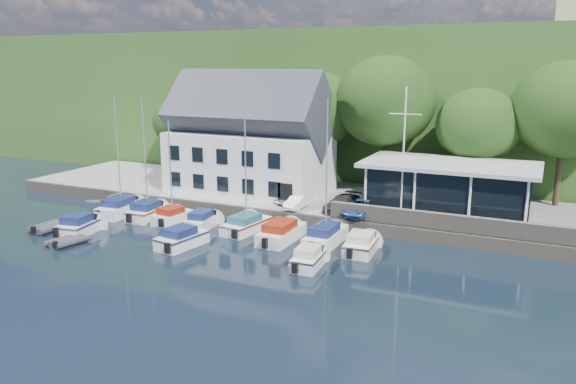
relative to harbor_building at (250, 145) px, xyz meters
The scene contains 33 objects.
ground 18.70m from the harbor_building, 67.01° to the right, with size 180.00×180.00×0.00m, color black.
quay 8.57m from the harbor_building, ahead, with size 60.00×13.00×1.00m, color #9B9B96.
quay_face 10.14m from the harbor_building, 38.16° to the right, with size 60.00×0.30×1.00m, color #6F6558.
hillside 46.11m from the harbor_building, 81.25° to the left, with size 160.00×75.00×16.00m, color #2E511E.
field_patch 56.60m from the harbor_building, 74.34° to the left, with size 50.00×30.00×0.30m, color olive.
harbor_building is the anchor object (origin of this frame).
club_pavilion 18.15m from the harbor_building, ahead, with size 13.20×7.20×4.10m, color black, non-canonical shape.
seawall 20.03m from the harbor_building, 15.03° to the right, with size 18.00×0.50×1.20m, color #6F6558.
gangway 13.23m from the harbor_building, 141.71° to the right, with size 1.20×6.00×1.40m, color silver, non-canonical shape.
car_silver 6.89m from the harbor_building, 27.07° to the right, with size 1.29×3.20×1.09m, color silver.
car_white 8.52m from the harbor_building, 30.35° to the right, with size 1.17×3.35×1.10m, color white.
car_dgrey 11.25m from the harbor_building, 17.19° to the right, with size 1.74×4.27×1.24m, color #2C2D31.
car_blue 13.13m from the harbor_building, 17.27° to the right, with size 1.54×3.91×1.34m, color navy.
flagpole 15.44m from the harbor_building, 13.15° to the right, with size 2.39×0.20×9.97m, color white, non-canonical shape.
tree_0 12.81m from the harbor_building, 154.90° to the left, with size 5.88×5.88×8.03m, color black, non-canonical shape.
tree_1 7.61m from the harbor_building, 141.75° to the left, with size 6.83×6.83×9.33m, color black, non-canonical shape.
tree_2 6.72m from the harbor_building, 46.29° to the left, with size 7.98×7.98×10.91m, color black, non-canonical shape.
tree_3 12.37m from the harbor_building, 24.42° to the left, with size 9.03×9.03×12.35m, color black, non-canonical shape.
tree_4 19.86m from the harbor_building, 14.76° to the left, with size 7.06×7.06×9.64m, color black, non-canonical shape.
tree_5 26.48m from the harbor_building, 13.29° to the left, with size 8.69×8.69×11.88m, color black, non-canonical shape.
boat_r1_0 11.68m from the harbor_building, 131.39° to the right, with size 2.17×6.88×9.38m, color white, non-canonical shape.
boat_r1_1 10.08m from the harbor_building, 118.85° to the right, with size 2.15×5.69×9.13m, color white, non-canonical shape.
boat_r1_2 9.34m from the harbor_building, 103.94° to the right, with size 1.79×4.93×8.20m, color white, non-canonical shape.
boat_r1_3 10.27m from the harbor_building, 85.45° to the right, with size 1.75×5.08×1.40m, color white, non-canonical shape.
boat_r1_4 9.70m from the harbor_building, 62.96° to the right, with size 2.07×6.29×8.47m, color white, non-canonical shape.
boat_r1_5 13.07m from the harbor_building, 50.49° to the right, with size 2.17×6.88×1.50m, color white, non-canonical shape.
boat_r1_6 14.23m from the harbor_building, 39.11° to the right, with size 1.97×7.06×9.47m, color white, non-canonical shape.
boat_r1_7 17.42m from the harbor_building, 34.37° to the right, with size 2.01×5.28×1.43m, color white, non-canonical shape.
boat_r2_0 16.58m from the harbor_building, 115.28° to the right, with size 2.13×5.14×1.52m, color white, non-canonical shape.
boat_r2_2 14.56m from the harbor_building, 81.58° to the right, with size 2.05×5.47×1.46m, color white, non-canonical shape.
boat_r2_4 18.51m from the harbor_building, 49.19° to the right, with size 1.71×4.75×1.38m, color white, non-canonical shape.
dinghy_0 18.37m from the harbor_building, 122.86° to the right, with size 1.81×3.02×0.70m, color #333338, non-canonical shape.
dinghy_1 18.41m from the harbor_building, 108.52° to the right, with size 1.69×2.82×0.66m, color #333338, non-canonical shape.
Camera 1 is at (17.80, -28.09, 12.65)m, focal length 35.00 mm.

